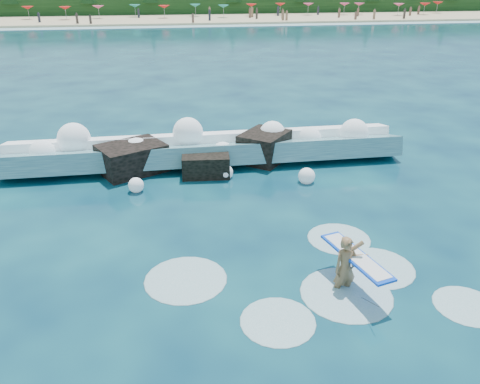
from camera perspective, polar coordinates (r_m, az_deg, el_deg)
The scene contains 11 objects.
ground at distance 13.64m, azimuth -4.95°, elevation -8.53°, with size 200.00×200.00×0.00m, color #07213C.
beach at distance 89.66m, azimuth -9.25°, elevation 20.06°, with size 140.00×20.00×0.40m, color tan.
wet_band at distance 78.72m, azimuth -9.14°, elevation 19.30°, with size 140.00×5.00×0.08m, color silver.
treeline at distance 99.49m, azimuth -9.43°, elevation 21.85°, with size 140.00×4.00×5.00m, color black.
breaking_wave at distance 20.58m, azimuth -4.12°, elevation 5.06°, with size 16.94×2.69×1.46m.
rock_cluster at distance 19.97m, azimuth -5.48°, elevation 4.25°, with size 8.59×3.37×1.48m.
surfer_with_board at distance 12.54m, azimuth 13.00°, elevation -8.80°, with size 1.23×2.98×1.82m.
wave_spray at distance 20.38m, azimuth -4.70°, elevation 6.16°, with size 14.52×4.36×1.99m.
surf_foam at distance 13.04m, azimuth 9.50°, elevation -10.58°, with size 8.85×5.46×0.12m.
beach_umbrellas at distance 91.42m, azimuth -9.46°, elevation 21.43°, with size 112.75×6.28×0.50m.
beachgoers at distance 87.54m, azimuth -3.64°, elevation 20.79°, with size 102.45×13.59×1.92m.
Camera 1 is at (-0.65, -11.36, 7.52)m, focal length 35.00 mm.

